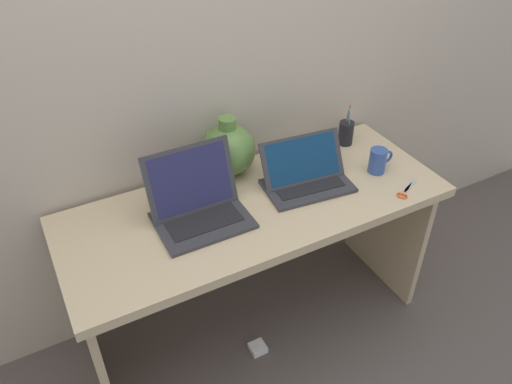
{
  "coord_description": "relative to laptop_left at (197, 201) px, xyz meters",
  "views": [
    {
      "loc": [
        -0.73,
        -1.36,
        1.94
      ],
      "look_at": [
        0.0,
        0.0,
        0.78
      ],
      "focal_mm": 35.47,
      "sensor_mm": 36.0,
      "label": 1
    }
  ],
  "objects": [
    {
      "name": "laptop_right",
      "position": [
        0.46,
        -0.02,
        -0.02
      ],
      "size": [
        0.37,
        0.25,
        0.19
      ],
      "color": "#333338",
      "rests_on": "desk"
    },
    {
      "name": "scissors",
      "position": [
        0.78,
        -0.26,
        -0.07
      ],
      "size": [
        0.14,
        0.09,
        0.01
      ],
      "color": "#B7B7BC",
      "rests_on": "desk"
    },
    {
      "name": "power_brick",
      "position": [
        0.16,
        -0.17,
        -0.78
      ],
      "size": [
        0.07,
        0.07,
        0.03
      ],
      "primitive_type": "cube",
      "color": "white",
      "rests_on": "ground"
    },
    {
      "name": "pen_cup",
      "position": [
        0.8,
        0.17,
        -0.01
      ],
      "size": [
        0.07,
        0.07,
        0.19
      ],
      "color": "black",
      "rests_on": "desk"
    },
    {
      "name": "laptop_left",
      "position": [
        0.0,
        0.0,
        0.0
      ],
      "size": [
        0.34,
        0.26,
        0.26
      ],
      "color": "#333338",
      "rests_on": "desk"
    },
    {
      "name": "green_vase",
      "position": [
        0.23,
        0.21,
        0.04
      ],
      "size": [
        0.22,
        0.22,
        0.25
      ],
      "color": "#5B843D",
      "rests_on": "desk"
    },
    {
      "name": "desk",
      "position": [
        0.23,
        -0.03,
        -0.22
      ],
      "size": [
        1.52,
        0.6,
        0.73
      ],
      "color": "#D1B78C",
      "rests_on": "ground"
    },
    {
      "name": "ground_plane",
      "position": [
        0.23,
        -0.03,
        -0.8
      ],
      "size": [
        6.0,
        6.0,
        0.0
      ],
      "primitive_type": "plane",
      "color": "#564C47"
    },
    {
      "name": "back_wall",
      "position": [
        0.23,
        0.31,
        0.4
      ],
      "size": [
        4.4,
        0.04,
        2.4
      ],
      "primitive_type": "cube",
      "color": "#BCAD99",
      "rests_on": "ground"
    },
    {
      "name": "coffee_mug",
      "position": [
        0.78,
        -0.08,
        -0.02
      ],
      "size": [
        0.11,
        0.07,
        0.11
      ],
      "color": "#335199",
      "rests_on": "desk"
    }
  ]
}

